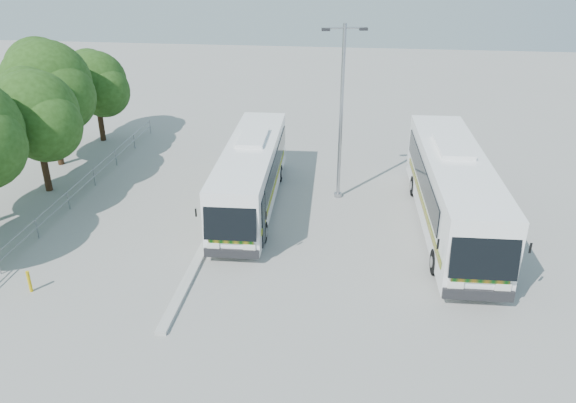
# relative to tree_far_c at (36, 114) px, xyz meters

# --- Properties ---
(ground) EXTENTS (100.00, 100.00, 0.00)m
(ground) POSITION_rel_tree_far_c_xyz_m (12.12, -5.10, -4.26)
(ground) COLOR gray
(ground) RESTS_ON ground
(kerb_divider) EXTENTS (0.40, 16.00, 0.15)m
(kerb_divider) POSITION_rel_tree_far_c_xyz_m (9.82, -3.10, -4.18)
(kerb_divider) COLOR #B2B2AD
(kerb_divider) RESTS_ON ground
(railing) EXTENTS (0.06, 22.00, 1.00)m
(railing) POSITION_rel_tree_far_c_xyz_m (2.12, -1.10, -3.52)
(railing) COLOR gray
(railing) RESTS_ON ground
(tree_far_c) EXTENTS (4.97, 4.69, 6.49)m
(tree_far_c) POSITION_rel_tree_far_c_xyz_m (0.00, 0.00, 0.00)
(tree_far_c) COLOR #382314
(tree_far_c) RESTS_ON ground
(tree_far_d) EXTENTS (5.62, 5.30, 7.33)m
(tree_far_d) POSITION_rel_tree_far_c_xyz_m (-1.19, 3.70, 0.56)
(tree_far_d) COLOR #382314
(tree_far_d) RESTS_ON ground
(tree_far_e) EXTENTS (4.54, 4.28, 5.92)m
(tree_far_e) POSITION_rel_tree_far_c_xyz_m (-0.51, 8.20, -0.37)
(tree_far_e) COLOR #382314
(tree_far_e) RESTS_ON ground
(coach_main) EXTENTS (2.72, 11.62, 3.20)m
(coach_main) POSITION_rel_tree_far_c_xyz_m (11.12, -0.57, -2.50)
(coach_main) COLOR white
(coach_main) RESTS_ON ground
(coach_adjacent) EXTENTS (3.02, 12.92, 3.56)m
(coach_adjacent) POSITION_rel_tree_far_c_xyz_m (20.69, -1.86, -2.31)
(coach_adjacent) COLOR white
(coach_adjacent) RESTS_ON ground
(lamppost) EXTENTS (2.14, 0.62, 8.80)m
(lamppost) POSITION_rel_tree_far_c_xyz_m (15.43, 1.00, 0.60)
(lamppost) COLOR #989AA0
(lamppost) RESTS_ON ground
(bollard) EXTENTS (0.13, 0.13, 0.90)m
(bollard) POSITION_rel_tree_far_c_xyz_m (4.01, -9.12, -3.81)
(bollard) COLOR #C49F0B
(bollard) RESTS_ON ground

